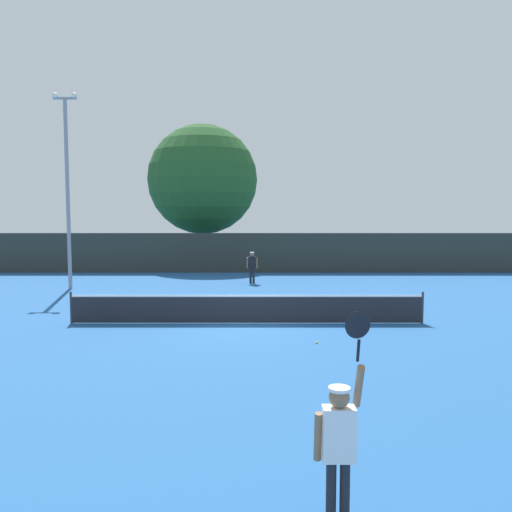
% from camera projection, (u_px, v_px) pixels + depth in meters
% --- Properties ---
extents(ground_plane, '(120.00, 120.00, 0.00)m').
position_uv_depth(ground_plane, '(245.00, 323.00, 17.31)').
color(ground_plane, '#235693').
extents(tennis_net, '(11.86, 0.08, 1.07)m').
position_uv_depth(tennis_net, '(245.00, 308.00, 17.26)').
color(tennis_net, '#232328').
rests_on(tennis_net, ground).
extents(perimeter_fence, '(37.47, 0.12, 2.45)m').
position_uv_depth(perimeter_fence, '(249.00, 253.00, 31.85)').
color(perimeter_fence, '#2D332D').
rests_on(perimeter_fence, ground).
extents(player_serving, '(0.67, 0.40, 2.58)m').
position_uv_depth(player_serving, '(338.00, 435.00, 5.96)').
color(player_serving, white).
rests_on(player_serving, ground).
extents(player_receiving, '(0.57, 0.24, 1.65)m').
position_uv_depth(player_receiving, '(250.00, 264.00, 26.94)').
color(player_receiving, black).
rests_on(player_receiving, ground).
extents(tennis_ball, '(0.07, 0.07, 0.07)m').
position_uv_depth(tennis_ball, '(315.00, 342.00, 14.64)').
color(tennis_ball, '#CCE033').
rests_on(tennis_ball, ground).
extents(light_pole, '(1.18, 0.28, 9.38)m').
position_uv_depth(light_pole, '(65.00, 180.00, 24.70)').
color(light_pole, gray).
rests_on(light_pole, ground).
extents(large_tree, '(7.72, 7.72, 9.90)m').
position_uv_depth(large_tree, '(201.00, 180.00, 36.46)').
color(large_tree, brown).
rests_on(large_tree, ground).
extents(parked_car_near, '(2.45, 4.42, 1.69)m').
position_uv_depth(parked_car_near, '(273.00, 251.00, 39.14)').
color(parked_car_near, navy).
rests_on(parked_car_near, ground).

